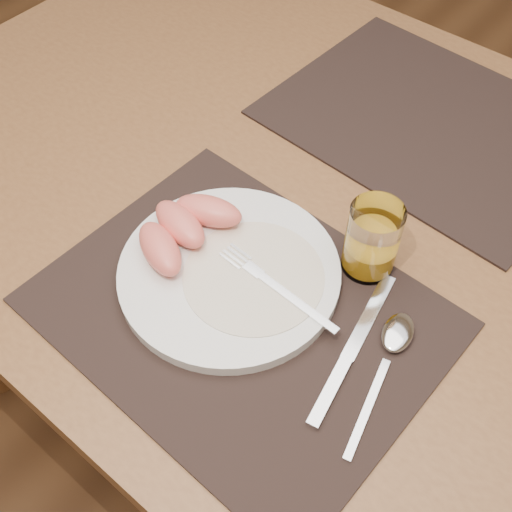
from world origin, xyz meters
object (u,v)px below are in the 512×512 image
at_px(table, 331,240).
at_px(plate, 229,273).
at_px(placemat_near, 241,312).
at_px(juice_glass, 372,242).
at_px(spoon, 394,343).
at_px(knife, 347,359).
at_px(fork, 268,281).
at_px(placemat_far, 429,122).

xyz_separation_m(table, plate, (-0.03, -0.19, 0.10)).
relative_size(placemat_near, juice_glass, 4.60).
relative_size(placemat_near, spoon, 2.36).
relative_size(knife, spoon, 1.15).
distance_m(placemat_near, spoon, 0.18).
xyz_separation_m(fork, knife, (0.13, -0.02, -0.02)).
distance_m(placemat_near, juice_glass, 0.18).
xyz_separation_m(spoon, juice_glass, (-0.09, 0.08, 0.04)).
distance_m(plate, fork, 0.05).
height_order(table, placemat_far, placemat_far).
bearing_deg(spoon, table, 140.95).
relative_size(fork, juice_glass, 1.79).
xyz_separation_m(placemat_far, knife, (0.13, -0.41, 0.00)).
bearing_deg(fork, table, 97.44).
xyz_separation_m(table, fork, (0.02, -0.18, 0.11)).
bearing_deg(table, placemat_near, -85.62).
bearing_deg(placemat_far, juice_glass, -75.00).
bearing_deg(table, plate, -97.83).
relative_size(knife, juice_glass, 2.24).
height_order(placemat_near, fork, fork).
bearing_deg(fork, plate, -163.68).
relative_size(table, spoon, 7.34).
distance_m(table, spoon, 0.25).
relative_size(placemat_far, knife, 2.06).
relative_size(placemat_near, fork, 2.57).
height_order(plate, knife, plate).
height_order(placemat_far, spoon, spoon).
xyz_separation_m(plate, juice_glass, (0.12, 0.12, 0.04)).
bearing_deg(table, spoon, -39.05).
xyz_separation_m(table, placemat_far, (0.02, 0.22, 0.09)).
bearing_deg(placemat_far, placemat_near, -89.88).
xyz_separation_m(plate, spoon, (0.21, 0.04, -0.00)).
xyz_separation_m(placemat_near, plate, (-0.04, 0.03, 0.01)).
distance_m(table, placemat_far, 0.24).
height_order(placemat_near, placemat_far, same).
height_order(fork, juice_glass, juice_glass).
distance_m(fork, knife, 0.13).
relative_size(table, placemat_far, 3.11).
xyz_separation_m(knife, juice_glass, (-0.06, 0.13, 0.04)).
height_order(placemat_near, juice_glass, juice_glass).
distance_m(table, plate, 0.21).
height_order(table, fork, fork).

